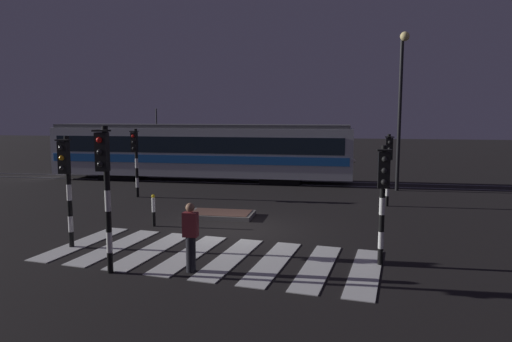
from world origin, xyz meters
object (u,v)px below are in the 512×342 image
tram (200,150)px  pedestrian_waiting_at_kerb (191,237)px  traffic_light_corner_near_right (383,188)px  traffic_light_kerb_mid_left (105,178)px  street_lamp_trackside_right (401,94)px  traffic_light_corner_far_left (135,152)px  traffic_light_corner_far_right (389,159)px  traffic_light_corner_near_left (66,175)px  bollard_island_edge (154,210)px

tram → pedestrian_waiting_at_kerb: size_ratio=10.21×
tram → pedestrian_waiting_at_kerb: tram is taller
traffic_light_corner_near_right → traffic_light_kerb_mid_left: traffic_light_kerb_mid_left is taller
street_lamp_trackside_right → traffic_light_corner_far_left: bearing=-162.0°
traffic_light_corner_far_right → traffic_light_kerb_mid_left: 12.20m
traffic_light_corner_near_right → traffic_light_kerb_mid_left: bearing=-164.8°
traffic_light_corner_far_right → pedestrian_waiting_at_kerb: traffic_light_corner_far_right is taller
traffic_light_corner_near_left → traffic_light_corner_near_right: bearing=-0.3°
traffic_light_corner_far_left → pedestrian_waiting_at_kerb: 10.98m
traffic_light_corner_near_right → street_lamp_trackside_right: 12.43m
traffic_light_kerb_mid_left → street_lamp_trackside_right: (8.29, 13.74, 2.46)m
traffic_light_corner_near_right → pedestrian_waiting_at_kerb: traffic_light_corner_near_right is taller
traffic_light_corner_far_right → pedestrian_waiting_at_kerb: (-5.50, -9.17, -1.11)m
traffic_light_corner_far_right → traffic_light_corner_near_left: traffic_light_corner_near_left is taller
traffic_light_kerb_mid_left → street_lamp_trackside_right: size_ratio=0.47×
traffic_light_corner_near_right → tram: 16.53m
bollard_island_edge → tram: bearing=98.9°
traffic_light_corner_near_right → bollard_island_edge: size_ratio=2.76×
bollard_island_edge → traffic_light_corner_near_left: bearing=-114.8°
traffic_light_corner_far_right → bollard_island_edge: size_ratio=2.72×
traffic_light_kerb_mid_left → traffic_light_corner_far_left: (-3.79, 9.82, -0.26)m
traffic_light_corner_near_right → traffic_light_corner_far_left: traffic_light_corner_far_left is taller
traffic_light_corner_near_left → street_lamp_trackside_right: 16.09m
traffic_light_corner_near_left → traffic_light_kerb_mid_left: 2.83m
traffic_light_corner_near_right → tram: bearing=123.1°
traffic_light_corner_near_right → traffic_light_corner_far_right: bearing=83.5°
traffic_light_corner_near_left → traffic_light_corner_far_left: traffic_light_corner_near_left is taller
pedestrian_waiting_at_kerb → tram: bearing=106.4°
traffic_light_corner_far_left → street_lamp_trackside_right: size_ratio=0.41×
pedestrian_waiting_at_kerb → bollard_island_edge: (-2.72, 4.21, -0.32)m
traffic_light_corner_near_left → traffic_light_corner_far_left: size_ratio=1.02×
street_lamp_trackside_right → bollard_island_edge: size_ratio=6.90×
traffic_light_kerb_mid_left → traffic_light_corner_near_right: bearing=15.2°
tram → pedestrian_waiting_at_kerb: 15.75m
traffic_light_corner_far_right → street_lamp_trackside_right: (0.88, 4.06, 2.83)m
traffic_light_kerb_mid_left → pedestrian_waiting_at_kerb: (1.91, 0.51, -1.47)m
traffic_light_corner_near_left → tram: 13.80m
traffic_light_corner_far_left → traffic_light_kerb_mid_left: bearing=-68.9°
traffic_light_kerb_mid_left → traffic_light_corner_far_left: 10.53m
street_lamp_trackside_right → bollard_island_edge: street_lamp_trackside_right is taller
traffic_light_corner_far_right → pedestrian_waiting_at_kerb: bearing=-121.0°
pedestrian_waiting_at_kerb → traffic_light_kerb_mid_left: bearing=-165.0°
traffic_light_corner_far_left → tram: 5.93m
traffic_light_kerb_mid_left → street_lamp_trackside_right: street_lamp_trackside_right is taller
traffic_light_kerb_mid_left → tram: 15.82m
tram → traffic_light_corner_far_left: bearing=-102.3°
traffic_light_kerb_mid_left → tram: size_ratio=0.20×
tram → bollard_island_edge: 11.08m
traffic_light_corner_near_left → bollard_island_edge: 3.57m
traffic_light_corner_far_left → street_lamp_trackside_right: (12.08, 3.92, 2.72)m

